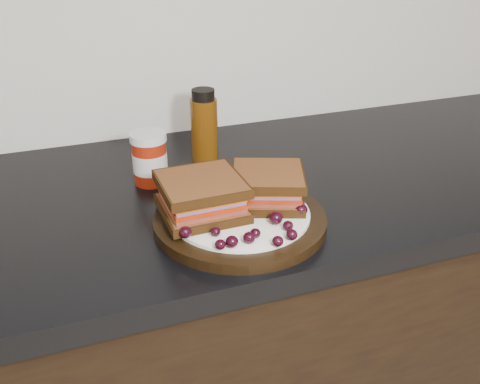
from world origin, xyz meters
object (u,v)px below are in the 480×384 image
object	(u,v)px
sandwich_left	(201,196)
condiment_jar	(150,158)
plate	(240,220)
oil_bottle	(204,126)

from	to	relation	value
sandwich_left	condiment_jar	bearing A→B (deg)	102.73
plate	sandwich_left	world-z (taller)	sandwich_left
plate	condiment_jar	xyz separation A→B (m)	(-0.10, 0.21, 0.04)
sandwich_left	condiment_jar	xyz separation A→B (m)	(-0.05, 0.19, -0.00)
plate	oil_bottle	xyz separation A→B (m)	(0.02, 0.27, 0.07)
sandwich_left	oil_bottle	xyz separation A→B (m)	(0.08, 0.25, 0.02)
oil_bottle	sandwich_left	bearing A→B (deg)	-107.65
condiment_jar	oil_bottle	size ratio (longest dim) A/B	0.66
plate	oil_bottle	size ratio (longest dim) A/B	1.86
plate	oil_bottle	world-z (taller)	oil_bottle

